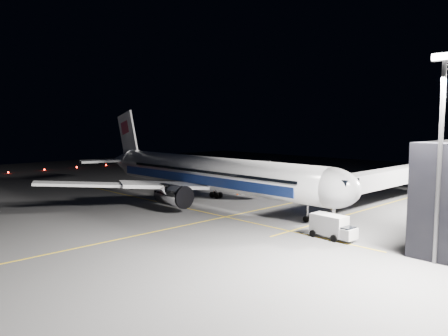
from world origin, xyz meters
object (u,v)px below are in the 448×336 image
Objects in this scene: baggage_tug at (257,189)px; safety_cone_a at (214,192)px; jet_bridge at (379,179)px; safety_cone_b at (237,193)px; airliner at (206,173)px; floodlight_mast_south at (441,140)px; safety_cone_c at (264,194)px; service_truck at (333,226)px.

safety_cone_a is (-5.28, -6.99, -0.43)m from baggage_tug.
jet_bridge is 52.77× the size of safety_cone_b.
safety_cone_b is at bearing 98.52° from airliner.
jet_bridge is at bearing 38.04° from airliner.
baggage_tug is at bearing -171.37° from jet_bridge.
floodlight_mast_south is at bearing -17.34° from baggage_tug.
jet_bridge is 64.22× the size of safety_cone_a.
safety_cone_b is (-42.50, 15.54, -12.05)m from floodlight_mast_south.
safety_cone_c is (-20.72, -5.17, -4.32)m from jet_bridge.
floodlight_mast_south is 38.64× the size of safety_cone_a.
floodlight_mast_south is 31.75× the size of safety_cone_b.
safety_cone_b is 5.07m from safety_cone_c.
service_truck is at bearing -25.98° from safety_cone_b.
floodlight_mast_south is at bearing -53.21° from jet_bridge.
safety_cone_a is 9.96m from safety_cone_c.
airliner is 26.62× the size of baggage_tug.
airliner is 10.78m from safety_cone_b.
jet_bridge is at bearing 17.38° from baggage_tug.
baggage_tug is 3.47m from safety_cone_c.
jet_bridge is 24.37m from baggage_tug.
jet_bridge reaches higher than baggage_tug.
floodlight_mast_south is 16.32m from service_truck.
baggage_tug is at bearing 81.71° from safety_cone_b.
floodlight_mast_south reaches higher than baggage_tug.
jet_bridge is 31.23m from safety_cone_a.
jet_bridge is 31.05m from floodlight_mast_south.
airliner is at bearing -100.38° from safety_cone_c.
airliner is 116.16× the size of safety_cone_c.
floodlight_mast_south is at bearing -0.70° from service_truck.
jet_bridge is 1.66× the size of floodlight_mast_south.
airliner reaches higher than safety_cone_b.
jet_bridge reaches higher than service_truck.
service_truck reaches higher than safety_cone_a.
airliner is 2.97× the size of floodlight_mast_south.
floodlight_mast_south is 46.83m from safety_cone_b.
safety_cone_a is (-5.99, 7.46, -4.90)m from airliner.
safety_cone_a is 0.82× the size of safety_cone_b.
floodlight_mast_south reaches higher than safety_cone_b.
floodlight_mast_south is at bearing -20.08° from safety_cone_b.
service_truck is at bearing -34.36° from safety_cone_c.
floodlight_mast_south reaches higher than service_truck.
jet_bridge is 6.01× the size of service_truck.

